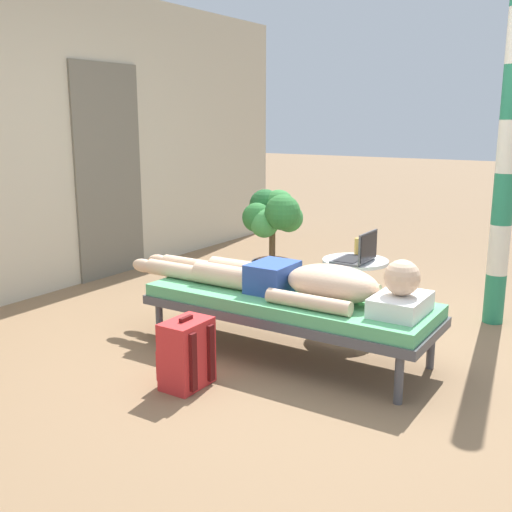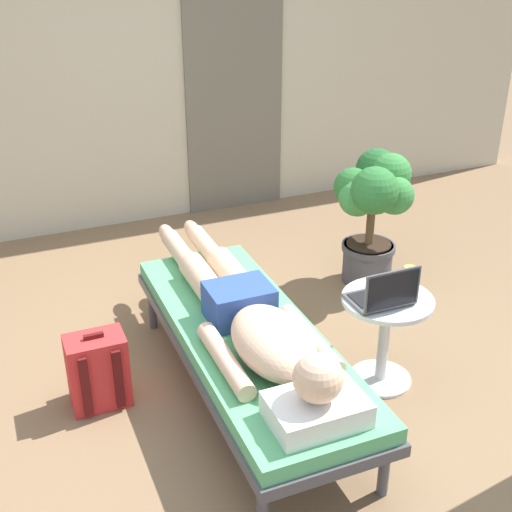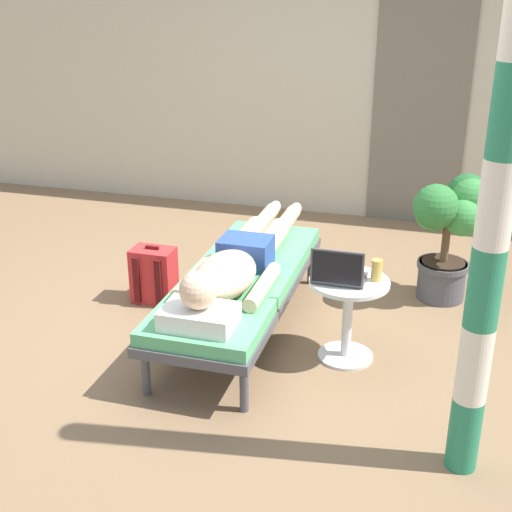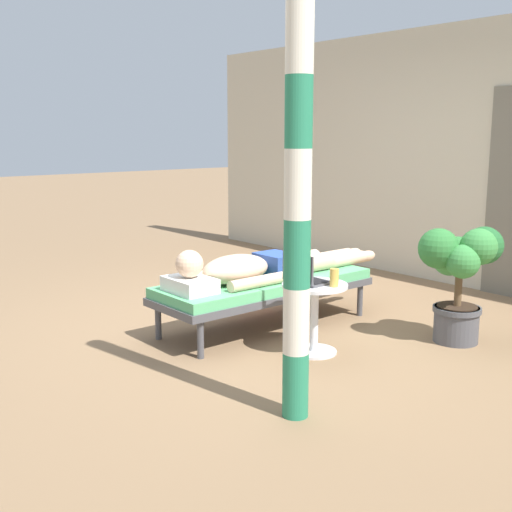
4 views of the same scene
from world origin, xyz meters
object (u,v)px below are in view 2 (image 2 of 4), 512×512
Objects in this scene: laptop at (384,295)px; drink_glass at (409,278)px; potted_plant at (373,203)px; lounge_chair at (248,342)px; person_reclining at (253,320)px; side_table at (385,325)px; backpack at (98,371)px.

drink_glass is (0.21, 0.09, 0.01)m from laptop.
potted_plant is (0.38, 0.98, -0.00)m from drink_glass.
laptop is (0.66, -0.20, 0.24)m from lounge_chair.
laptop is 0.23m from drink_glass.
lounge_chair is at bearing 163.29° from laptop.
potted_plant is at bearing 36.99° from person_reclining.
side_table is 1.18m from potted_plant.
potted_plant is (0.59, 1.08, 0.00)m from laptop.
side_table is 0.24m from laptop.
backpack is (-0.73, 0.26, -0.15)m from lounge_chair.
potted_plant reaches higher than laptop.
person_reclining is at bearing 177.67° from drink_glass.
lounge_chair is 0.89× the size of person_reclining.
drink_glass is 1.05m from potted_plant.
lounge_chair is 6.20× the size of laptop.
person_reclining is at bearing -24.28° from backpack.
laptop is at bearing -156.02° from drink_glass.
potted_plant is at bearing 34.89° from lounge_chair.
backpack is at bearing 160.44° from lounge_chair.
person_reclining reaches higher than backpack.
potted_plant is (1.26, 0.88, 0.24)m from lounge_chair.
lounge_chair is at bearing 90.00° from person_reclining.
side_table is at bearing -6.13° from person_reclining.
person_reclining is 0.68m from laptop.
potted_plant is (1.99, 0.62, 0.39)m from backpack.
laptop is 2.38× the size of drink_glass.
person_reclining is 16.63× the size of drink_glass.
side_table is (0.72, -0.15, 0.01)m from lounge_chair.
potted_plant is (0.53, 1.02, 0.23)m from side_table.
backpack is (-1.46, 0.41, -0.16)m from side_table.
potted_plant is at bearing 17.21° from backpack.
backpack is at bearing 164.34° from side_table.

